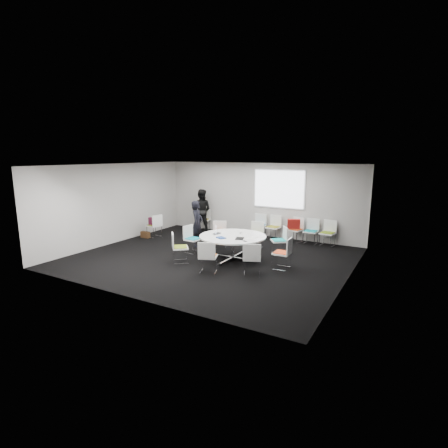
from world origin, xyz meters
The scene contains 31 objects.
room_shell centered at (0.09, 0.00, 1.40)m, with size 8.08×7.08×2.88m.
conference_table centered at (0.63, 0.17, 0.51)m, with size 2.00×2.00×0.73m.
projection_screen centered at (0.80, 3.46, 1.85)m, with size 1.90×0.03×1.35m, color white.
chair_ring_a centered at (2.25, 0.05, 0.28)m, with size 0.46×0.47×0.88m.
chair_ring_b centered at (1.66, 1.34, 0.28)m, with size 0.63×0.64×0.88m.
chair_ring_c centered at (0.70, 1.67, 0.28)m, with size 0.48×0.47×0.88m.
chair_ring_d centered at (-0.41, 1.16, 0.28)m, with size 0.62×0.61×0.88m.
chair_ring_e centered at (-0.82, 0.16, 0.28)m, with size 0.48×0.50×0.88m.
chair_ring_f centered at (-0.56, -0.87, 0.28)m, with size 0.64×0.64×0.88m.
chair_ring_g centered at (0.65, -1.25, 0.28)m, with size 0.59×0.58×0.88m.
chair_ring_h centered at (1.73, -0.82, 0.28)m, with size 0.60×0.59×0.88m.
chair_back_a centered at (0.16, 3.16, 0.28)m, with size 0.50×0.49×0.88m.
chair_back_b centered at (0.74, 3.17, 0.28)m, with size 0.51×0.50×0.88m.
chair_back_c centered at (1.60, 3.17, 0.28)m, with size 0.56×0.55×0.88m.
chair_back_d centered at (2.16, 3.15, 0.28)m, with size 0.48×0.47×0.88m.
chair_back_e centered at (2.74, 3.17, 0.28)m, with size 0.52×0.51×0.88m.
chair_spare_left centered at (-3.32, 1.22, 0.28)m, with size 0.53×0.54×0.88m.
chair_person_back centered at (-2.35, 3.17, 0.28)m, with size 0.53×0.52×0.88m.
person_main centered at (-1.14, 0.90, 0.79)m, with size 0.58×0.38×1.58m, color black.
person_back centered at (-2.35, 3.00, 0.87)m, with size 0.84×0.66×1.73m, color black.
laptop centered at (0.15, 0.11, 0.74)m, with size 0.31×0.20×0.02m, color #333338.
laptop_lid centered at (0.07, 0.13, 0.86)m, with size 0.30×0.02×0.22m, color silver.
notebook_black centered at (1.00, -0.09, 0.74)m, with size 0.22×0.30×0.02m, color black.
tablet_folio centered at (0.49, -0.29, 0.74)m, with size 0.26×0.20×0.03m, color navy.
papers_right centered at (1.29, 0.38, 0.73)m, with size 0.30×0.21×0.00m, color white.
papers_front centered at (1.29, 0.06, 0.73)m, with size 0.30×0.21×0.00m, color silver.
cup centered at (0.75, 0.45, 0.78)m, with size 0.08×0.08×0.09m, color white.
phone centered at (1.25, -0.28, 0.73)m, with size 0.14×0.07×0.01m, color black.
maroon_bag centered at (-3.34, 1.22, 0.62)m, with size 0.40×0.14×0.28m, color #471327.
brown_bag centered at (-3.55, 0.94, 0.12)m, with size 0.36×0.16×0.24m, color #3C2413.
red_jacket centered at (1.59, 2.94, 0.70)m, with size 0.44×0.10×0.35m, color maroon.
Camera 1 is at (5.43, -8.79, 3.11)m, focal length 28.00 mm.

